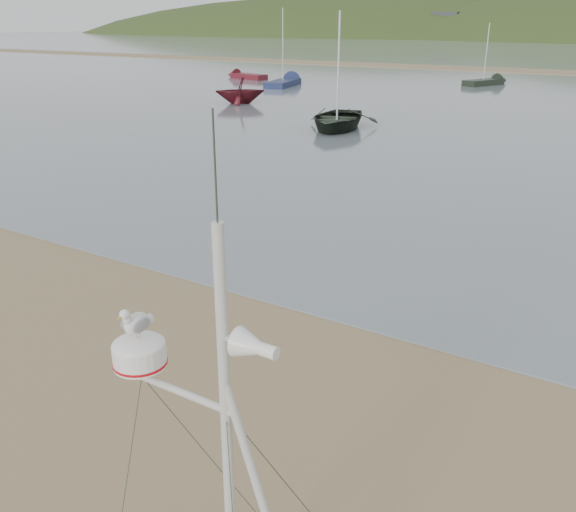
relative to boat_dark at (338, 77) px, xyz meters
The scene contains 6 objects.
ground 25.08m from the boat_dark, 69.55° to the right, with size 560.00×560.00×0.00m, color olive.
boat_dark is the anchor object (origin of this frame).
boat_red 12.26m from the boat_dark, 151.09° to the left, with size 2.85×1.74×3.30m, color #54131B.
dinghy_red_far 31.39m from the boat_dark, 135.79° to the left, with size 5.45×2.42×1.29m.
sailboat_dark_mid 28.98m from the boat_dark, 89.39° to the left, with size 3.26×5.71×5.61m.
sailboat_blue_near 24.61m from the boat_dark, 128.11° to the left, with size 3.36×7.20×6.96m.
Camera 1 is at (6.44, -5.24, 5.36)m, focal length 38.00 mm.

